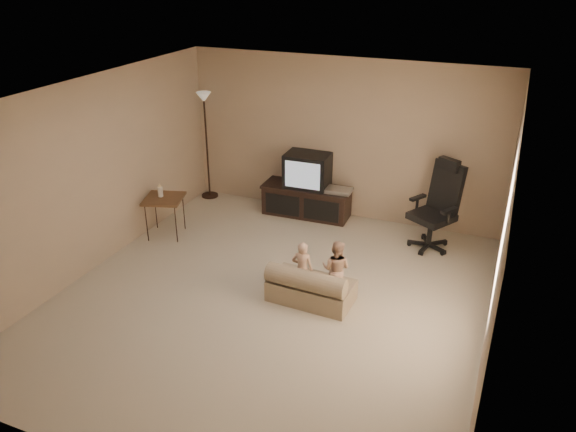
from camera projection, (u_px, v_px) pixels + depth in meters
name	position (u px, v px, depth m)	size (l,w,h in m)	color
floor	(270.00, 299.00, 6.88)	(5.50, 5.50, 0.00)	#B1A58C
room_shell	(268.00, 184.00, 6.24)	(5.50, 5.50, 5.50)	silver
tv_stand	(307.00, 190.00, 8.94)	(1.46, 0.58, 1.03)	black
office_chair	(435.00, 217.00, 7.93)	(0.82, 0.83, 1.30)	black
side_table	(163.00, 199.00, 8.22)	(0.68, 0.68, 0.82)	brown
floor_lamp	(205.00, 122.00, 9.25)	(0.28, 0.28, 1.82)	black
child_sofa	(310.00, 288.00, 6.75)	(1.03, 0.61, 0.49)	gray
toddler_left	(302.00, 269.00, 6.82)	(0.27, 0.20, 0.73)	tan
toddler_right	(336.00, 269.00, 6.81)	(0.36, 0.20, 0.75)	tan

